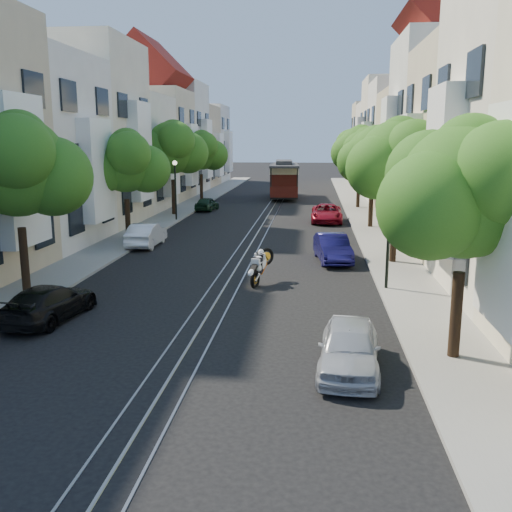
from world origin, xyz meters
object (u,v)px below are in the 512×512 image
(tree_w_c, at_px, (173,148))
(parked_car_w_mid, at_px, (146,235))
(tree_e_c, at_px, (374,158))
(parked_car_w_far, at_px, (207,204))
(parked_car_e_mid, at_px, (333,248))
(sportbike_rider, at_px, (260,265))
(cable_car, at_px, (284,178))
(parked_car_e_near, at_px, (349,347))
(tree_e_b, at_px, (399,162))
(lamp_west, at_px, (175,181))
(tree_w_b, at_px, (126,164))
(tree_e_a, at_px, (468,194))
(tree_w_a, at_px, (18,168))
(lamp_east, at_px, (389,218))
(parked_car_w_near, at_px, (49,303))
(tree_e_d, at_px, (360,150))
(tree_w_d, at_px, (201,152))
(parked_car_e_far, at_px, (327,213))

(tree_w_c, xyz_separation_m, parked_car_w_mid, (1.54, -12.77, -4.43))
(tree_e_c, xyz_separation_m, parked_car_w_far, (-12.49, 8.23, -4.04))
(tree_w_c, relative_size, parked_car_e_mid, 1.79)
(sportbike_rider, height_order, cable_car, cable_car)
(sportbike_rider, relative_size, parked_car_e_near, 0.49)
(parked_car_e_mid, distance_m, parked_car_w_mid, 10.42)
(tree_e_b, bearing_deg, tree_w_c, 131.99)
(lamp_west, bearing_deg, tree_w_b, -95.97)
(tree_e_b, bearing_deg, parked_car_w_mid, 165.91)
(parked_car_w_far, bearing_deg, cable_car, -111.22)
(tree_e_a, distance_m, tree_w_a, 15.25)
(lamp_east, distance_m, lamp_west, 21.97)
(tree_w_b, height_order, parked_car_w_near, tree_w_b)
(tree_e_b, relative_size, tree_e_d, 0.98)
(cable_car, distance_m, parked_car_w_near, 40.20)
(lamp_west, height_order, parked_car_w_mid, lamp_west)
(tree_e_c, bearing_deg, lamp_east, -93.44)
(cable_car, height_order, parked_car_w_mid, cable_car)
(lamp_west, bearing_deg, tree_e_b, -43.85)
(tree_e_b, relative_size, tree_w_d, 1.03)
(tree_e_d, relative_size, parked_car_w_near, 1.71)
(lamp_west, xyz_separation_m, parked_car_w_mid, (0.70, -9.80, -2.20))
(tree_e_d, bearing_deg, cable_car, 130.04)
(tree_e_c, height_order, lamp_east, tree_e_c)
(tree_e_a, relative_size, sportbike_rider, 3.41)
(parked_car_e_mid, height_order, parked_car_w_far, parked_car_e_mid)
(lamp_west, bearing_deg, sportbike_rider, -66.40)
(tree_e_b, xyz_separation_m, lamp_east, (-0.96, -4.98, -1.89))
(tree_w_b, height_order, tree_w_c, tree_w_c)
(tree_e_c, distance_m, tree_w_c, 15.25)
(tree_w_c, xyz_separation_m, parked_car_e_near, (11.54, -29.00, -4.44))
(tree_e_c, height_order, parked_car_e_far, tree_e_c)
(tree_e_d, height_order, parked_car_w_far, tree_e_d)
(lamp_west, bearing_deg, parked_car_e_far, 2.50)
(tree_e_d, distance_m, parked_car_e_far, 9.92)
(tree_e_b, relative_size, parked_car_e_far, 1.45)
(parked_car_e_mid, relative_size, parked_car_w_mid, 1.02)
(parked_car_e_near, height_order, parked_car_w_mid, parked_car_w_mid)
(tree_w_c, height_order, tree_w_d, tree_w_c)
(tree_e_a, bearing_deg, tree_e_d, 90.00)
(sportbike_rider, height_order, parked_car_e_mid, sportbike_rider)
(tree_w_a, relative_size, lamp_east, 1.61)
(parked_car_w_far, bearing_deg, tree_w_b, 89.03)
(cable_car, bearing_deg, lamp_west, -115.16)
(tree_e_d, relative_size, sportbike_rider, 3.73)
(lamp_west, height_order, parked_car_e_far, lamp_west)
(sportbike_rider, relative_size, parked_car_e_mid, 0.46)
(tree_w_c, relative_size, sportbike_rider, 3.86)
(tree_w_d, relative_size, parked_car_e_mid, 1.65)
(cable_car, distance_m, parked_car_e_mid, 30.04)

